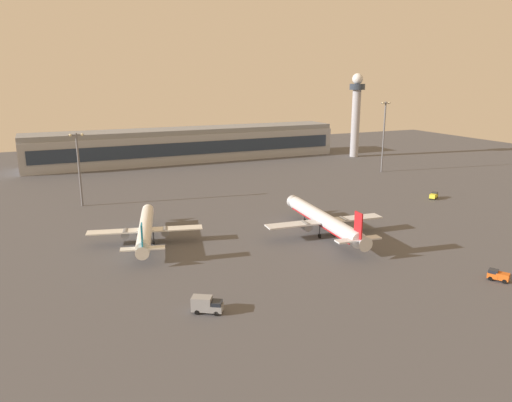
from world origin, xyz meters
The scene contains 10 objects.
ground_plane centered at (0.00, 0.00, 0.00)m, with size 416.00×416.00×0.00m, color #4C4C51.
terminal_building centered at (-0.62, 138.71, 8.09)m, with size 156.31×22.40×16.40m.
control_tower centered at (84.12, 114.41, 24.88)m, with size 8.00×8.00×43.37m.
airplane_far_stand centered at (-1.36, 6.87, 4.16)m, with size 33.44×42.91×11.00m.
airplane_taxiway_distant centered at (-46.70, 20.28, 3.63)m, with size 29.04×37.03×9.61m.
baggage_tractor centered at (16.03, -34.06, 1.18)m, with size 3.78×4.56×2.25m.
catering_truck centered at (-44.53, -22.67, 1.58)m, with size 6.05×4.93×3.05m.
maintenance_van centered at (55.32, 25.56, 1.18)m, with size 4.56×3.82×2.25m.
apron_light_east centered at (-58.46, 65.73, 13.89)m, with size 4.80×0.90×24.14m.
apron_light_west centered at (70.29, 73.51, 17.45)m, with size 4.80×0.90×31.09m.
Camera 1 is at (-69.09, -99.78, 41.73)m, focal length 33.99 mm.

